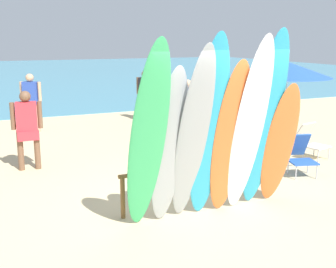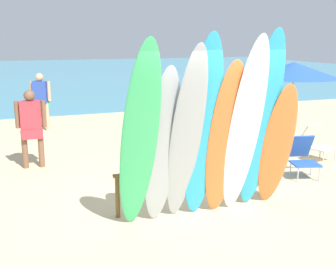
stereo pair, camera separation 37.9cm
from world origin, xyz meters
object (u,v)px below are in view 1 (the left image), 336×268
at_px(surfboard_orange_7, 280,144).
at_px(beach_umbrella, 287,70).
at_px(beach_chair_red, 299,153).
at_px(surfboard_grey_1, 169,148).
at_px(surfboard_orange_4, 230,139).
at_px(surfboard_rack, 200,173).
at_px(surfboard_green_0, 148,140).
at_px(beachgoer_near_rack, 145,92).
at_px(beachgoer_photographing, 187,108).
at_px(beach_chair_blue, 236,130).
at_px(surfboard_teal_6, 265,122).
at_px(surfboard_grey_2, 193,137).
at_px(surfboard_teal_3, 209,129).
at_px(surfboard_white_5, 250,127).
at_px(beachgoer_midbeach, 27,125).
at_px(beach_chair_striped, 309,139).
at_px(beachgoer_strolling, 31,99).

distance_m(surfboard_orange_7, beach_umbrella, 4.05).
bearing_deg(beach_chair_red, surfboard_orange_7, -124.74).
relative_size(beach_chair_red, beach_umbrella, 0.40).
xyz_separation_m(surfboard_grey_1, surfboard_orange_4, (0.98, 0.00, 0.03)).
xyz_separation_m(surfboard_rack, surfboard_green_0, (-1.16, -0.68, 0.81)).
bearing_deg(beach_chair_red, beachgoer_near_rack, 112.56).
xyz_separation_m(beachgoer_photographing, beach_chair_blue, (0.97, -0.76, -0.52)).
relative_size(surfboard_green_0, beach_chair_blue, 3.37).
distance_m(surfboard_rack, surfboard_teal_6, 1.30).
bearing_deg(surfboard_grey_2, surfboard_grey_1, 165.88).
relative_size(surfboard_teal_6, beachgoer_photographing, 1.74).
distance_m(surfboard_orange_4, beachgoer_photographing, 4.49).
xyz_separation_m(surfboard_rack, surfboard_grey_2, (-0.45, -0.60, 0.78)).
bearing_deg(surfboard_teal_3, surfboard_grey_1, -179.19).
distance_m(surfboard_teal_3, beach_umbrella, 4.97).
relative_size(surfboard_white_5, beach_chair_blue, 3.37).
distance_m(beachgoer_midbeach, beach_chair_red, 5.49).
distance_m(beach_chair_blue, beach_chair_striped, 1.77).
bearing_deg(surfboard_green_0, beachgoer_near_rack, 66.27).
height_order(surfboard_grey_2, surfboard_teal_3, surfboard_teal_3).
bearing_deg(surfboard_grey_2, beachgoer_photographing, 61.61).
distance_m(surfboard_green_0, surfboard_orange_7, 2.34).
distance_m(surfboard_grey_2, beachgoer_midbeach, 4.19).
relative_size(surfboard_teal_3, beachgoer_midbeach, 1.72).
bearing_deg(beach_chair_blue, surfboard_orange_4, -146.57).
bearing_deg(beach_chair_striped, surfboard_grey_1, -168.96).
xyz_separation_m(surfboard_teal_6, beachgoer_near_rack, (1.00, 7.80, -0.47)).
distance_m(surfboard_orange_4, beachgoer_strolling, 7.72).
distance_m(surfboard_grey_1, beachgoer_photographing, 4.89).
relative_size(surfboard_orange_4, beach_chair_red, 2.90).
height_order(surfboard_rack, beachgoer_midbeach, beachgoer_midbeach).
height_order(beach_chair_striped, beach_umbrella, beach_umbrella).
bearing_deg(surfboard_rack, beach_umbrella, 34.71).
bearing_deg(surfboard_rack, beach_chair_striped, 23.05).
bearing_deg(beach_chair_striped, surfboard_white_5, -159.83).
height_order(surfboard_rack, beach_chair_blue, beach_chair_blue).
bearing_deg(beachgoer_photographing, surfboard_orange_7, 29.41).
height_order(surfboard_grey_1, beach_umbrella, surfboard_grey_1).
distance_m(surfboard_grey_1, beach_chair_red, 3.65).
xyz_separation_m(surfboard_orange_4, beach_umbrella, (3.48, 3.08, 0.72)).
bearing_deg(surfboard_white_5, beachgoer_near_rack, 75.58).
relative_size(surfboard_grey_1, surfboard_orange_4, 0.98).
distance_m(surfboard_green_0, beach_chair_red, 4.08).
height_order(surfboard_orange_4, beach_umbrella, surfboard_orange_4).
bearing_deg(surfboard_orange_4, beachgoer_midbeach, 121.93).
bearing_deg(surfboard_grey_1, surfboard_teal_6, -5.93).
bearing_deg(beach_umbrella, beach_chair_red, -120.59).
height_order(surfboard_white_5, beach_umbrella, surfboard_white_5).
height_order(surfboard_teal_6, beach_chair_red, surfboard_teal_6).
bearing_deg(surfboard_rack, beach_chair_blue, 49.17).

